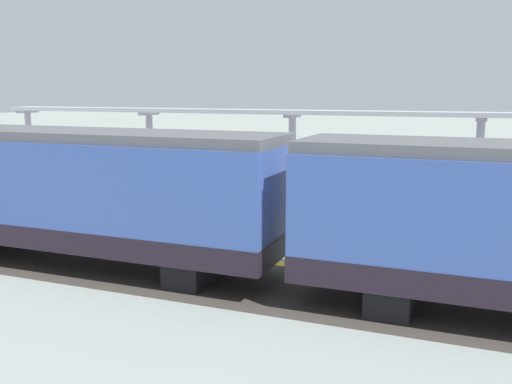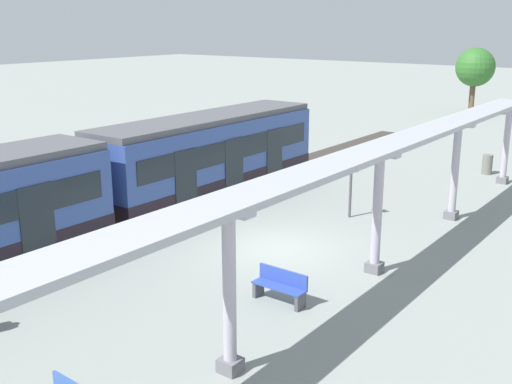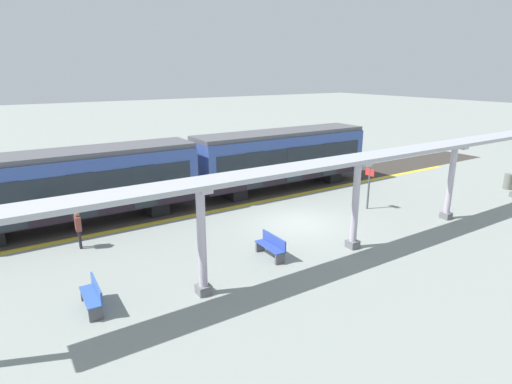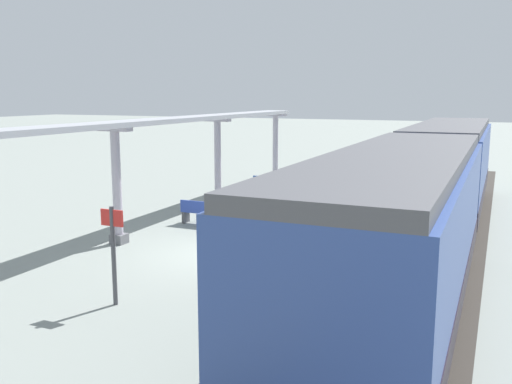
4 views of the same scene
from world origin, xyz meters
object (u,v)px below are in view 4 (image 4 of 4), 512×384
canopy_pillar_second (218,162)px  passenger_waiting_near_edge (374,182)px  train_near_carriage (449,167)px  canopy_pillar_nearest (275,148)px  bench_mid_platform (269,185)px  train_far_carriage (395,236)px  canopy_pillar_third (117,185)px  bench_near_end (201,212)px  platform_info_sign (113,246)px

canopy_pillar_second → passenger_waiting_near_edge: (-5.95, -2.60, -0.85)m
train_near_carriage → canopy_pillar_nearest: bearing=-26.4°
bench_mid_platform → passenger_waiting_near_edge: 5.00m
train_far_carriage → canopy_pillar_nearest: 18.33m
train_far_carriage → bench_mid_platform: (7.88, -12.74, -1.38)m
canopy_pillar_third → bench_near_end: bearing=-108.3°
canopy_pillar_nearest → canopy_pillar_second: 6.45m
bench_near_end → passenger_waiting_near_edge: 7.75m
canopy_pillar_second → bench_mid_platform: 3.58m
canopy_pillar_second → bench_mid_platform: bearing=-107.6°
train_far_carriage → platform_info_sign: (5.76, 1.33, -0.50)m
bench_mid_platform → platform_info_sign: 14.26m
bench_mid_platform → passenger_waiting_near_edge: (-4.95, 0.56, 0.53)m
train_far_carriage → canopy_pillar_nearest: size_ratio=3.08×
train_near_carriage → platform_info_sign: (5.76, 12.96, -0.50)m
train_far_carriage → bench_near_end: bearing=-38.4°
train_far_carriage → bench_near_end: 10.05m
canopy_pillar_second → platform_info_sign: bearing=105.9°
train_near_carriage → train_far_carriage: size_ratio=1.00×
bench_mid_platform → canopy_pillar_third: bearing=84.2°
train_near_carriage → canopy_pillar_nearest: 9.91m
train_far_carriage → canopy_pillar_second: (8.88, -9.59, -0.00)m
train_near_carriage → canopy_pillar_second: 9.11m
train_far_carriage → canopy_pillar_second: 13.07m
train_far_carriage → bench_mid_platform: bearing=-58.3°
canopy_pillar_third → canopy_pillar_second: bearing=-90.0°
train_near_carriage → bench_mid_platform: 8.07m
canopy_pillar_second → platform_info_sign: canopy_pillar_second is taller
train_far_carriage → canopy_pillar_second: canopy_pillar_second is taller
canopy_pillar_third → platform_info_sign: size_ratio=1.63×
passenger_waiting_near_edge → canopy_pillar_second: bearing=23.6°
canopy_pillar_nearest → bench_near_end: bearing=96.2°
platform_info_sign → canopy_pillar_third: bearing=-53.7°
canopy_pillar_second → bench_mid_platform: (-1.00, -3.15, -1.38)m
train_near_carriage → passenger_waiting_near_edge: train_near_carriage is taller
canopy_pillar_second → platform_info_sign: size_ratio=1.63×
canopy_pillar_third → bench_mid_platform: bearing=-95.8°
canopy_pillar_third → bench_mid_platform: size_ratio=2.37×
platform_info_sign → train_far_carriage: bearing=-167.0°
platform_info_sign → passenger_waiting_near_edge: (-2.83, -13.52, -0.35)m
bench_mid_platform → passenger_waiting_near_edge: size_ratio=0.97×
train_near_carriage → passenger_waiting_near_edge: 3.10m
canopy_pillar_nearest → bench_mid_platform: canopy_pillar_nearest is taller
platform_info_sign → passenger_waiting_near_edge: size_ratio=1.41×
bench_mid_platform → canopy_pillar_nearest: bearing=-73.1°
canopy_pillar_second → canopy_pillar_third: same height
train_far_carriage → canopy_pillar_third: 9.34m
train_far_carriage → platform_info_sign: bearing=13.0°
canopy_pillar_second → train_far_carriage: bearing=132.8°
train_far_carriage → canopy_pillar_third: size_ratio=3.08×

